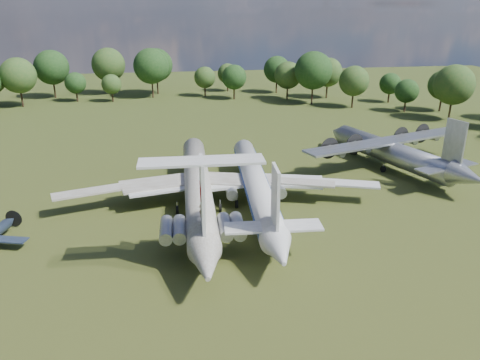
{
  "coord_description": "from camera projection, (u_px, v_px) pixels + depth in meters",
  "views": [
    {
      "loc": [
        1.44,
        -61.51,
        28.14
      ],
      "look_at": [
        11.2,
        -1.09,
        5.0
      ],
      "focal_mm": 35.0,
      "sensor_mm": 36.0,
      "label": 1
    }
  ],
  "objects": [
    {
      "name": "il62_airliner",
      "position": [
        198.0,
        191.0,
        68.14
      ],
      "size": [
        42.82,
        54.63,
        5.22
      ],
      "primitive_type": null,
      "rotation": [
        0.0,
        0.0,
        -0.04
      ],
      "color": "silver",
      "rests_on": "ground"
    },
    {
      "name": "an12_transport",
      "position": [
        391.0,
        155.0,
        84.29
      ],
      "size": [
        44.56,
        47.2,
        5.07
      ],
      "primitive_type": null,
      "rotation": [
        0.0,
        0.0,
        0.31
      ],
      "color": "#A4A6AC",
      "rests_on": "ground"
    },
    {
      "name": "tu104_jet",
      "position": [
        256.0,
        189.0,
        69.23
      ],
      "size": [
        40.3,
        51.79,
        4.94
      ],
      "primitive_type": null,
      "rotation": [
        0.0,
        0.0,
        -0.07
      ],
      "color": "silver",
      "rests_on": "ground"
    },
    {
      "name": "person_on_il62",
      "position": [
        202.0,
        209.0,
        53.32
      ],
      "size": [
        0.7,
        0.46,
        1.9
      ],
      "primitive_type": "imported",
      "rotation": [
        0.0,
        0.0,
        3.15
      ],
      "color": "#846043",
      "rests_on": "il62_airliner"
    },
    {
      "name": "ground",
      "position": [
        161.0,
        215.0,
        66.53
      ],
      "size": [
        300.0,
        300.0,
        0.0
      ],
      "primitive_type": "plane",
      "color": "#254115",
      "rests_on": "ground"
    }
  ]
}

